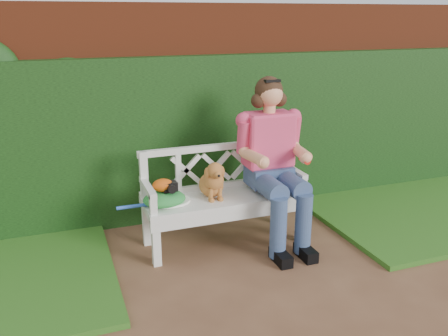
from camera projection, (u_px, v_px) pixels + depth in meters
name	position (u px, v px, depth m)	size (l,w,h in m)	color
ground	(267.00, 291.00, 3.76)	(60.00, 60.00, 0.00)	brown
brick_wall	(195.00, 110.00, 5.11)	(10.00, 0.30, 2.20)	maroon
ivy_hedge	(202.00, 138.00, 4.99)	(10.00, 0.18, 1.70)	#1F5418
grass_right	(427.00, 206.00, 5.34)	(2.60, 2.00, 0.05)	#194D0E
garden_bench	(224.00, 219.00, 4.49)	(1.58, 0.60, 0.48)	white
seated_woman	(270.00, 158.00, 4.45)	(0.68, 0.91, 1.61)	#D63453
dog	(212.00, 179.00, 4.32)	(0.24, 0.33, 0.36)	#AD5427
tennis_racket	(167.00, 202.00, 4.22)	(0.69, 0.29, 0.03)	silver
green_bag	(164.00, 199.00, 4.17)	(0.38, 0.29, 0.13)	#257319
camera_item	(170.00, 186.00, 4.15)	(0.13, 0.09, 0.08)	black
baseball_glove	(163.00, 185.00, 4.14)	(0.18, 0.13, 0.12)	#C04C0E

